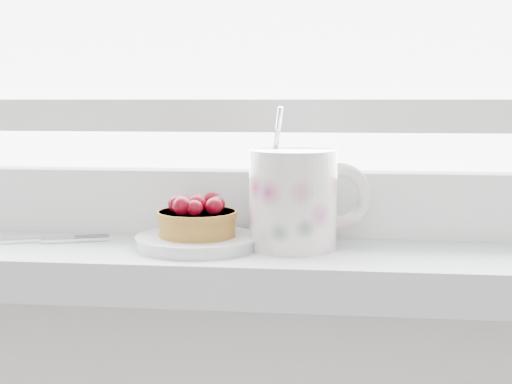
# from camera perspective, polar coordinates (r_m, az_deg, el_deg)

# --- Properties ---
(saucer) EXTENTS (0.12, 0.12, 0.01)m
(saucer) POSITION_cam_1_polar(r_m,az_deg,el_deg) (0.72, -4.72, -3.97)
(saucer) COLOR silver
(saucer) RESTS_ON windowsill
(raspberry_tart) EXTENTS (0.08, 0.08, 0.04)m
(raspberry_tart) POSITION_cam_1_polar(r_m,az_deg,el_deg) (0.71, -4.74, -2.09)
(raspberry_tart) COLOR #8F5E1F
(raspberry_tart) RESTS_ON saucer
(floral_mug) EXTENTS (0.13, 0.11, 0.14)m
(floral_mug) POSITION_cam_1_polar(r_m,az_deg,el_deg) (0.71, 3.24, -0.41)
(floral_mug) COLOR silver
(floral_mug) RESTS_ON windowsill
(fork) EXTENTS (0.21, 0.09, 0.00)m
(fork) POSITION_cam_1_polar(r_m,az_deg,el_deg) (0.78, -19.81, -3.75)
(fork) COLOR silver
(fork) RESTS_ON windowsill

